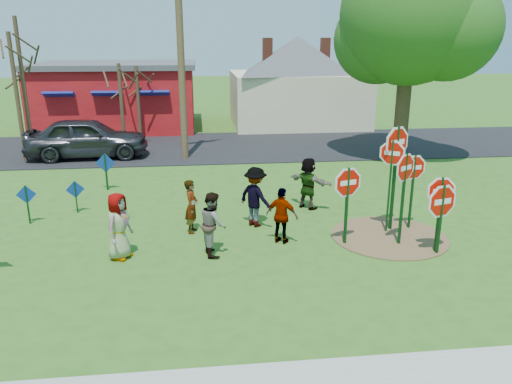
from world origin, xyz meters
TOP-DOWN VIEW (x-y plane):
  - ground at (0.00, 0.00)m, footprint 120.00×120.00m
  - road at (0.00, 11.50)m, footprint 120.00×7.50m
  - dirt_patch at (4.50, -1.00)m, footprint 3.20×3.20m
  - red_building at (-5.50, 17.99)m, footprint 9.40×7.69m
  - cream_house at (5.50, 18.00)m, footprint 9.40×9.40m
  - stop_sign_a at (3.13, -1.32)m, footprint 1.04×0.33m
  - stop_sign_b at (4.73, -0.46)m, footprint 1.07×0.57m
  - stop_sign_c at (4.55, -0.61)m, footprint 0.82×0.50m
  - stop_sign_d at (5.30, -0.43)m, footprint 0.96×0.17m
  - stop_sign_e at (5.30, -2.21)m, footprint 1.13×0.33m
  - stop_sign_f at (5.32, -2.07)m, footprint 0.98×0.11m
  - stop_sign_g at (4.56, -1.52)m, footprint 0.86×0.57m
  - blue_diamond_b at (-5.79, 1.23)m, footprint 0.57×0.08m
  - blue_diamond_c at (-4.60, 2.09)m, footprint 0.55×0.16m
  - blue_diamond_d at (-4.07, 4.50)m, footprint 0.71×0.11m
  - person_a at (-2.73, -1.55)m, footprint 0.86×0.99m
  - person_b at (-0.96, 0.01)m, footprint 0.47×0.62m
  - person_c at (-0.40, -1.56)m, footprint 0.74×0.89m
  - person_d at (0.89, 0.31)m, footprint 1.25×1.30m
  - person_e at (1.45, -1.06)m, footprint 0.97×0.80m
  - person_f at (2.75, 1.69)m, footprint 1.42×1.48m
  - suv at (-5.76, 9.73)m, footprint 5.46×2.41m
  - utility_pole at (-1.35, 9.12)m, footprint 2.26×1.12m
  - leafy_tree at (8.45, 7.86)m, footprint 6.47×5.91m
  - bare_tree_west at (-8.45, 9.40)m, footprint 1.80×1.80m
  - bare_tree_east at (-4.46, 12.07)m, footprint 1.80×1.80m
  - bare_tree_mid at (-8.29, 9.96)m, footprint 1.80×1.80m
  - bare_tree_extra at (-3.85, 13.95)m, footprint 1.80×1.80m

SIDE VIEW (x-z plane):
  - ground at x=0.00m, z-range 0.00..0.00m
  - dirt_patch at x=4.50m, z-range 0.00..0.03m
  - road at x=0.00m, z-range 0.00..0.04m
  - blue_diamond_c at x=-4.60m, z-range 0.12..1.17m
  - blue_diamond_b at x=-5.79m, z-range 0.15..1.34m
  - person_b at x=-0.96m, z-range 0.00..1.54m
  - person_e at x=1.45m, z-range 0.00..1.55m
  - person_c at x=-0.40m, z-range 0.00..1.65m
  - person_f at x=2.75m, z-range 0.00..1.68m
  - blue_diamond_d at x=-4.07m, z-range 0.16..1.52m
  - person_a at x=-2.73m, z-range 0.00..1.71m
  - person_d at x=0.89m, z-range 0.00..1.78m
  - suv at x=-5.76m, z-range 0.04..1.87m
  - stop_sign_e at x=5.30m, z-range 0.30..2.30m
  - stop_sign_f at x=5.32m, z-range 0.43..2.57m
  - stop_sign_a at x=3.13m, z-range 0.41..2.67m
  - stop_sign_d at x=5.30m, z-range 0.50..2.82m
  - stop_sign_g at x=4.56m, z-range 0.53..3.17m
  - red_building at x=-5.50m, z-range 0.02..3.92m
  - stop_sign_c at x=4.55m, z-range 0.58..3.36m
  - stop_sign_b at x=4.73m, z-range 0.71..3.88m
  - bare_tree_extra at x=-3.85m, z-range 0.57..4.47m
  - bare_tree_east at x=-4.46m, z-range 0.61..4.73m
  - cream_house at x=5.50m, z-range -0.33..6.17m
  - bare_tree_west at x=-8.45m, z-range 0.82..6.38m
  - bare_tree_mid at x=-8.29m, z-range 0.91..7.12m
  - utility_pole at x=-1.35m, z-range 0.26..10.15m
  - leafy_tree at x=8.45m, z-range 1.32..10.52m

